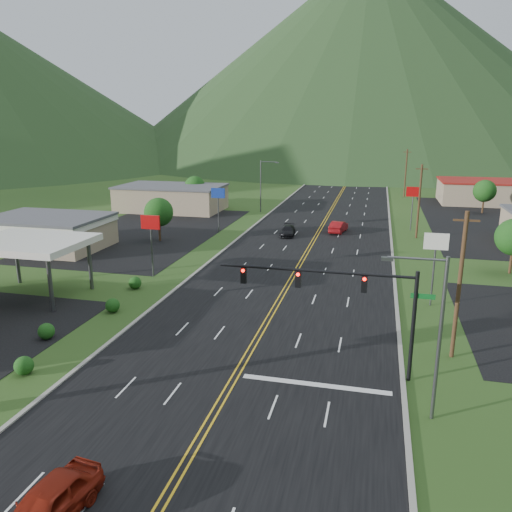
% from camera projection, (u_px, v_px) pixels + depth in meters
% --- Properties ---
extents(traffic_signal, '(13.10, 0.43, 7.00)m').
position_uv_depth(traffic_signal, '(347.00, 293.00, 30.31)').
color(traffic_signal, black).
rests_on(traffic_signal, ground).
extents(streetlight_east, '(3.28, 0.25, 9.00)m').
position_uv_depth(streetlight_east, '(434.00, 328.00, 25.52)').
color(streetlight_east, '#59595E').
rests_on(streetlight_east, ground).
extents(streetlight_west, '(3.28, 0.25, 9.00)m').
position_uv_depth(streetlight_west, '(262.00, 183.00, 87.05)').
color(streetlight_west, '#59595E').
rests_on(streetlight_west, ground).
extents(gas_canopy, '(10.00, 8.00, 5.30)m').
position_uv_depth(gas_canopy, '(29.00, 244.00, 44.45)').
color(gas_canopy, white).
rests_on(gas_canopy, ground).
extents(building_west_mid, '(14.40, 10.40, 4.10)m').
position_uv_depth(building_west_mid, '(47.00, 231.00, 62.43)').
color(building_west_mid, '#A0856F').
rests_on(building_west_mid, ground).
extents(building_west_far, '(18.40, 11.40, 4.50)m').
position_uv_depth(building_west_far, '(172.00, 198.00, 89.66)').
color(building_west_far, '#A0856F').
rests_on(building_west_far, ground).
extents(building_east_far, '(16.40, 12.40, 4.50)m').
position_uv_depth(building_east_far, '(483.00, 192.00, 97.50)').
color(building_east_far, '#A0856F').
rests_on(building_east_far, ground).
extents(pole_sign_west_a, '(2.00, 0.18, 6.40)m').
position_uv_depth(pole_sign_west_a, '(151.00, 229.00, 50.08)').
color(pole_sign_west_a, '#59595E').
rests_on(pole_sign_west_a, ground).
extents(pole_sign_west_b, '(2.00, 0.18, 6.40)m').
position_uv_depth(pole_sign_west_b, '(218.00, 198.00, 70.72)').
color(pole_sign_west_b, '#59595E').
rests_on(pole_sign_west_b, ground).
extents(pole_sign_east_a, '(2.00, 0.18, 6.40)m').
position_uv_depth(pole_sign_east_a, '(436.00, 249.00, 42.03)').
color(pole_sign_east_a, '#59595E').
rests_on(pole_sign_east_a, ground).
extents(pole_sign_east_b, '(2.00, 0.18, 6.40)m').
position_uv_depth(pole_sign_east_b, '(413.00, 196.00, 72.06)').
color(pole_sign_east_b, '#59595E').
rests_on(pole_sign_east_b, ground).
extents(tree_west_a, '(3.84, 3.84, 5.82)m').
position_uv_depth(tree_west_a, '(159.00, 212.00, 65.83)').
color(tree_west_a, '#382314').
rests_on(tree_west_a, ground).
extents(tree_west_b, '(3.84, 3.84, 5.82)m').
position_uv_depth(tree_west_b, '(195.00, 186.00, 92.31)').
color(tree_west_b, '#382314').
rests_on(tree_west_b, ground).
extents(tree_east_b, '(3.84, 3.84, 5.82)m').
position_uv_depth(tree_east_b, '(485.00, 191.00, 86.28)').
color(tree_east_b, '#382314').
rests_on(tree_east_b, ground).
extents(utility_pole_a, '(1.60, 0.28, 10.00)m').
position_uv_depth(utility_pole_a, '(459.00, 285.00, 32.51)').
color(utility_pole_a, '#382314').
rests_on(utility_pole_a, ground).
extents(utility_pole_b, '(1.60, 0.28, 10.00)m').
position_uv_depth(utility_pole_b, '(419.00, 201.00, 67.23)').
color(utility_pole_b, '#382314').
rests_on(utility_pole_b, ground).
extents(utility_pole_c, '(1.60, 0.28, 10.00)m').
position_uv_depth(utility_pole_c, '(406.00, 173.00, 104.77)').
color(utility_pole_c, '#382314').
rests_on(utility_pole_c, ground).
extents(utility_pole_d, '(1.60, 0.28, 10.00)m').
position_uv_depth(utility_pole_d, '(399.00, 159.00, 142.30)').
color(utility_pole_d, '#382314').
rests_on(utility_pole_d, ground).
extents(mountain_n, '(220.00, 220.00, 85.00)m').
position_uv_depth(mountain_n, '(367.00, 57.00, 215.46)').
color(mountain_n, '#193116').
rests_on(mountain_n, ground).
extents(car_red_near, '(2.67, 5.22, 1.70)m').
position_uv_depth(car_red_near, '(48.00, 505.00, 19.54)').
color(car_red_near, maroon).
rests_on(car_red_near, ground).
extents(car_dark_mid, '(2.21, 4.76, 1.34)m').
position_uv_depth(car_dark_mid, '(288.00, 231.00, 69.70)').
color(car_dark_mid, black).
rests_on(car_dark_mid, ground).
extents(car_red_far, '(2.52, 5.18, 1.64)m').
position_uv_depth(car_red_far, '(338.00, 227.00, 71.78)').
color(car_red_far, maroon).
rests_on(car_red_far, ground).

